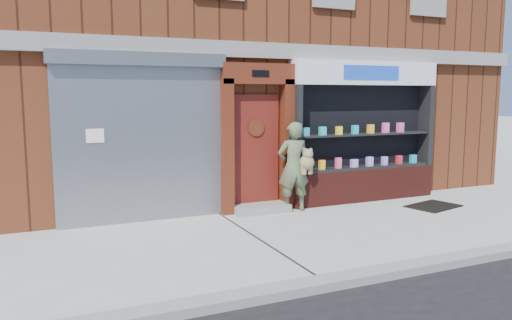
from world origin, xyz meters
TOP-DOWN VIEW (x-y plane):
  - ground at (0.00, 0.00)m, footprint 80.00×80.00m
  - curb at (0.00, -2.15)m, footprint 60.00×0.30m
  - building at (-0.00, 5.99)m, footprint 12.00×8.16m
  - shutter_bay at (-3.00, 1.93)m, footprint 3.10×0.30m
  - red_door_bay at (-0.75, 1.86)m, footprint 1.52×0.58m
  - pharmacy_bay at (1.75, 1.81)m, footprint 3.50×0.41m
  - woman at (-0.09, 1.54)m, footprint 0.73×0.52m
  - doormat at (2.70, 0.67)m, footprint 1.20×0.96m

SIDE VIEW (x-z plane):
  - ground at x=0.00m, z-range 0.00..0.00m
  - doormat at x=2.70m, z-range 0.00..0.03m
  - curb at x=0.00m, z-range 0.00..0.12m
  - woman at x=-0.09m, z-range 0.01..1.78m
  - pharmacy_bay at x=1.75m, z-range -0.13..2.87m
  - red_door_bay at x=-0.75m, z-range 0.01..2.91m
  - shutter_bay at x=-3.00m, z-range 0.20..3.24m
  - building at x=0.00m, z-range 0.00..8.00m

